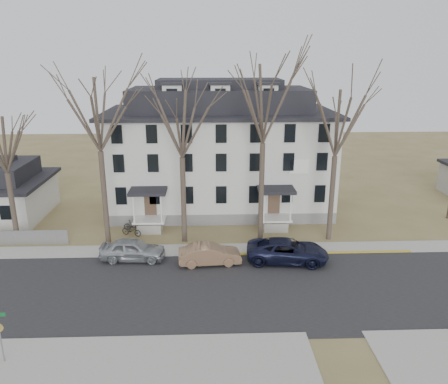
{
  "coord_description": "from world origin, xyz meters",
  "views": [
    {
      "loc": [
        -3.04,
        -22.1,
        14.06
      ],
      "look_at": [
        -1.91,
        9.0,
        4.29
      ],
      "focal_mm": 35.0,
      "sensor_mm": 36.0,
      "label": 1
    }
  ],
  "objects_px": {
    "boarding_house": "(220,152)",
    "car_navy": "(287,251)",
    "tree_mid_right": "(338,119)",
    "bicycle_left": "(132,231)",
    "bicycle_right": "(133,226)",
    "tree_bungalow": "(3,141)",
    "tree_mid_left": "(181,119)",
    "tree_center": "(264,98)",
    "car_silver": "(133,250)",
    "car_tan": "(210,255)",
    "tree_far_left": "(97,109)"
  },
  "relations": [
    {
      "from": "tree_mid_right",
      "to": "boarding_house",
      "type": "bearing_deg",
      "value": 136.19
    },
    {
      "from": "car_tan",
      "to": "bicycle_right",
      "type": "bearing_deg",
      "value": 40.66
    },
    {
      "from": "tree_far_left",
      "to": "car_tan",
      "type": "bearing_deg",
      "value": -27.13
    },
    {
      "from": "tree_center",
      "to": "bicycle_right",
      "type": "bearing_deg",
      "value": 167.97
    },
    {
      "from": "tree_far_left",
      "to": "tree_center",
      "type": "relative_size",
      "value": 0.93
    },
    {
      "from": "boarding_house",
      "to": "tree_bungalow",
      "type": "xyz_separation_m",
      "value": [
        -16.0,
        -8.15,
        2.74
      ]
    },
    {
      "from": "tree_mid_left",
      "to": "bicycle_left",
      "type": "relative_size",
      "value": 7.4
    },
    {
      "from": "boarding_house",
      "to": "tree_mid_right",
      "type": "bearing_deg",
      "value": -43.81
    },
    {
      "from": "tree_mid_left",
      "to": "car_silver",
      "type": "distance_m",
      "value": 10.04
    },
    {
      "from": "car_tan",
      "to": "car_navy",
      "type": "distance_m",
      "value": 5.5
    },
    {
      "from": "tree_far_left",
      "to": "tree_center",
      "type": "xyz_separation_m",
      "value": [
        12.0,
        0.0,
        0.74
      ]
    },
    {
      "from": "tree_far_left",
      "to": "tree_bungalow",
      "type": "bearing_deg",
      "value": 180.0
    },
    {
      "from": "tree_far_left",
      "to": "tree_mid_right",
      "type": "distance_m",
      "value": 17.52
    },
    {
      "from": "car_tan",
      "to": "bicycle_left",
      "type": "relative_size",
      "value": 2.54
    },
    {
      "from": "car_navy",
      "to": "bicycle_left",
      "type": "distance_m",
      "value": 12.85
    },
    {
      "from": "tree_far_left",
      "to": "bicycle_right",
      "type": "relative_size",
      "value": 8.75
    },
    {
      "from": "car_navy",
      "to": "bicycle_left",
      "type": "bearing_deg",
      "value": 74.13
    },
    {
      "from": "boarding_house",
      "to": "car_navy",
      "type": "relative_size",
      "value": 3.62
    },
    {
      "from": "tree_mid_right",
      "to": "car_navy",
      "type": "distance_m",
      "value": 10.43
    },
    {
      "from": "tree_mid_left",
      "to": "bicycle_right",
      "type": "height_order",
      "value": "tree_mid_left"
    },
    {
      "from": "tree_far_left",
      "to": "tree_mid_left",
      "type": "xyz_separation_m",
      "value": [
        6.0,
        0.0,
        -0.74
      ]
    },
    {
      "from": "tree_bungalow",
      "to": "bicycle_right",
      "type": "height_order",
      "value": "tree_bungalow"
    },
    {
      "from": "tree_bungalow",
      "to": "car_navy",
      "type": "relative_size",
      "value": 1.88
    },
    {
      "from": "car_navy",
      "to": "tree_mid_right",
      "type": "bearing_deg",
      "value": -39.04
    },
    {
      "from": "car_silver",
      "to": "bicycle_left",
      "type": "distance_m",
      "value": 4.47
    },
    {
      "from": "tree_mid_right",
      "to": "bicycle_left",
      "type": "xyz_separation_m",
      "value": [
        -15.85,
        1.13,
        -9.15
      ]
    },
    {
      "from": "tree_center",
      "to": "tree_bungalow",
      "type": "xyz_separation_m",
      "value": [
        -19.0,
        0.0,
        -2.97
      ]
    },
    {
      "from": "tree_center",
      "to": "bicycle_right",
      "type": "height_order",
      "value": "tree_center"
    },
    {
      "from": "tree_mid_left",
      "to": "tree_center",
      "type": "distance_m",
      "value": 6.18
    },
    {
      "from": "tree_center",
      "to": "car_silver",
      "type": "height_order",
      "value": "tree_center"
    },
    {
      "from": "car_navy",
      "to": "boarding_house",
      "type": "bearing_deg",
      "value": 27.47
    },
    {
      "from": "tree_mid_left",
      "to": "tree_mid_right",
      "type": "xyz_separation_m",
      "value": [
        11.5,
        0.0,
        0.0
      ]
    },
    {
      "from": "tree_center",
      "to": "car_tan",
      "type": "relative_size",
      "value": 3.36
    },
    {
      "from": "boarding_house",
      "to": "car_silver",
      "type": "bearing_deg",
      "value": -119.79
    },
    {
      "from": "car_tan",
      "to": "bicycle_left",
      "type": "distance_m",
      "value": 8.2
    },
    {
      "from": "tree_center",
      "to": "car_tan",
      "type": "height_order",
      "value": "tree_center"
    },
    {
      "from": "car_silver",
      "to": "bicycle_right",
      "type": "distance_m",
      "value": 5.55
    },
    {
      "from": "tree_mid_left",
      "to": "bicycle_left",
      "type": "height_order",
      "value": "tree_mid_left"
    },
    {
      "from": "tree_far_left",
      "to": "car_navy",
      "type": "distance_m",
      "value": 16.96
    },
    {
      "from": "tree_bungalow",
      "to": "car_navy",
      "type": "xyz_separation_m",
      "value": [
        20.47,
        -3.87,
        -7.32
      ]
    },
    {
      "from": "tree_mid_right",
      "to": "bicycle_left",
      "type": "height_order",
      "value": "tree_mid_right"
    },
    {
      "from": "tree_bungalow",
      "to": "bicycle_right",
      "type": "distance_m",
      "value": 11.7
    },
    {
      "from": "bicycle_right",
      "to": "tree_bungalow",
      "type": "bearing_deg",
      "value": 112.35
    },
    {
      "from": "boarding_house",
      "to": "tree_center",
      "type": "distance_m",
      "value": 10.39
    },
    {
      "from": "tree_center",
      "to": "tree_mid_right",
      "type": "xyz_separation_m",
      "value": [
        5.5,
        0.0,
        -1.48
      ]
    },
    {
      "from": "bicycle_left",
      "to": "bicycle_right",
      "type": "height_order",
      "value": "bicycle_right"
    },
    {
      "from": "bicycle_left",
      "to": "bicycle_right",
      "type": "relative_size",
      "value": 1.1
    },
    {
      "from": "tree_bungalow",
      "to": "car_silver",
      "type": "relative_size",
      "value": 2.34
    },
    {
      "from": "tree_bungalow",
      "to": "car_tan",
      "type": "xyz_separation_m",
      "value": [
        14.97,
        -4.09,
        -7.4
      ]
    },
    {
      "from": "tree_mid_right",
      "to": "car_tan",
      "type": "xyz_separation_m",
      "value": [
        -9.53,
        -4.09,
        -8.88
      ]
    }
  ]
}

